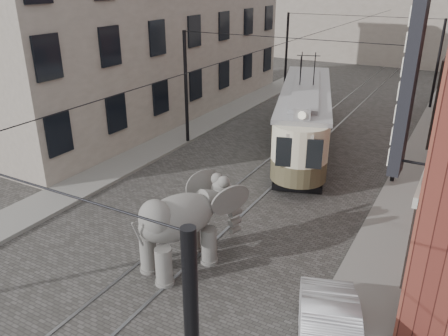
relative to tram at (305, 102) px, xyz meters
The scene contains 8 objects.
ground 9.06m from the tram, 90.22° to the right, with size 120.00×120.00×0.00m, color #474441.
tram_rails 9.06m from the tram, 90.22° to the right, with size 1.54×80.00×0.02m, color slate, non-canonical shape.
sidewalk_right 10.83m from the tram, 55.64° to the right, with size 2.00×60.00×0.15m, color slate.
sidewalk_left 11.15m from the tram, 126.82° to the right, with size 2.00×60.00×0.15m, color slate.
stucco_building 11.40m from the tram, behind, with size 7.00×24.00×10.00m, color gray.
catenary 3.78m from the tram, 93.58° to the right, with size 11.00×30.20×6.00m, color black, non-canonical shape.
tram is the anchor object (origin of this frame).
elephant 12.48m from the tram, 87.86° to the right, with size 2.42×4.39×2.69m, color #65625E, non-canonical shape.
Camera 1 is at (7.55, -13.42, 8.44)m, focal length 36.10 mm.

